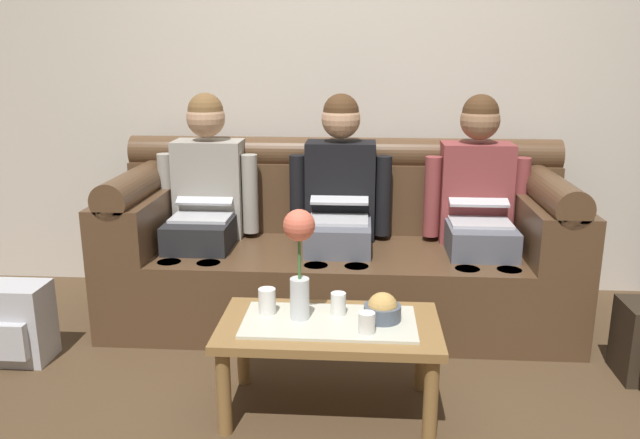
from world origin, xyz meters
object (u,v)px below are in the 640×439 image
at_px(cup_near_left, 267,301).
at_px(couch, 339,251).
at_px(person_left, 205,198).
at_px(flower_vase, 299,251).
at_px(snack_bowl, 382,310).
at_px(person_middle, 340,200).
at_px(coffee_table, 329,335).
at_px(backpack_left, 18,324).
at_px(cup_near_right, 338,304).
at_px(cup_far_center, 367,323).
at_px(person_right, 478,203).

bearing_deg(cup_near_left, couch, 74.79).
relative_size(couch, person_left, 2.00).
distance_m(flower_vase, snack_bowl, 0.41).
distance_m(person_middle, cup_near_left, 1.00).
bearing_deg(couch, snack_bowl, -77.79).
relative_size(coffee_table, backpack_left, 2.32).
distance_m(coffee_table, backpack_left, 1.54).
bearing_deg(backpack_left, flower_vase, -12.89).
height_order(couch, coffee_table, couch).
bearing_deg(coffee_table, backpack_left, 167.58).
height_order(cup_near_left, backpack_left, cup_near_left).
bearing_deg(backpack_left, couch, 24.05).
distance_m(coffee_table, cup_near_right, 0.13).
bearing_deg(cup_near_right, coffee_table, -116.97).
relative_size(coffee_table, flower_vase, 1.96).
distance_m(person_left, cup_far_center, 1.43).
bearing_deg(cup_far_center, couch, 97.69).
height_order(couch, backpack_left, couch).
distance_m(person_middle, cup_far_center, 1.13).
height_order(couch, person_middle, person_middle).
bearing_deg(cup_near_left, backpack_left, 167.37).
bearing_deg(person_middle, cup_near_left, -105.28).
bearing_deg(person_left, couch, 0.34).
bearing_deg(person_left, flower_vase, -57.78).
bearing_deg(cup_far_center, snack_bowl, 63.20).
xyz_separation_m(couch, person_middle, (-0.00, -0.00, 0.29)).
xyz_separation_m(snack_bowl, cup_near_right, (-0.18, 0.04, 0.00)).
bearing_deg(snack_bowl, backpack_left, 169.77).
relative_size(person_middle, backpack_left, 3.20).
height_order(flower_vase, snack_bowl, flower_vase).
height_order(person_right, cup_far_center, person_right).
bearing_deg(cup_near_right, person_middle, 92.05).
bearing_deg(couch, coffee_table, -90.00).
distance_m(person_right, backpack_left, 2.38).
relative_size(person_right, cup_near_right, 13.34).
xyz_separation_m(snack_bowl, backpack_left, (-1.71, 0.31, -0.25)).
bearing_deg(flower_vase, cup_far_center, -23.62).
distance_m(person_left, coffee_table, 1.28).
distance_m(coffee_table, cup_far_center, 0.21).
xyz_separation_m(person_middle, cup_near_right, (0.03, -0.93, -0.21)).
xyz_separation_m(person_right, coffee_table, (-0.74, -0.99, -0.32)).
bearing_deg(couch, cup_far_center, -82.31).
bearing_deg(person_middle, backpack_left, -156.10).
height_order(person_middle, flower_vase, person_middle).
bearing_deg(flower_vase, person_left, 122.22).
height_order(couch, snack_bowl, couch).
bearing_deg(cup_near_right, person_left, 129.67).
height_order(flower_vase, backpack_left, flower_vase).
height_order(person_right, coffee_table, person_right).
xyz_separation_m(person_left, person_middle, (0.74, -0.00, 0.00)).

